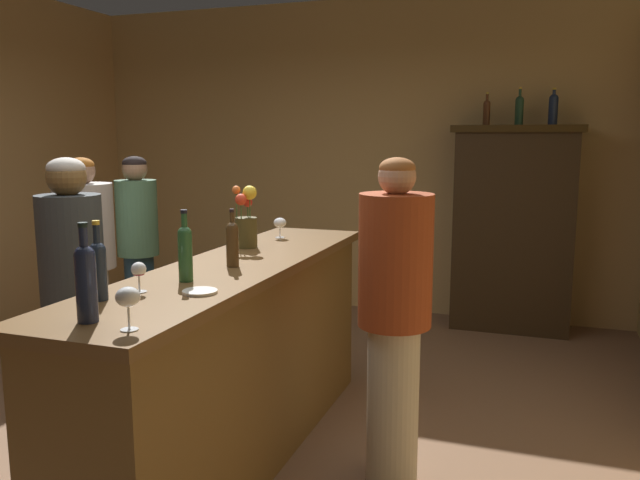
{
  "coord_description": "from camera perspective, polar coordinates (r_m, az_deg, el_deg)",
  "views": [
    {
      "loc": [
        1.8,
        -2.92,
        1.67
      ],
      "look_at": [
        0.81,
        -0.1,
        1.19
      ],
      "focal_mm": 35.82,
      "sensor_mm": 36.0,
      "label": 1
    }
  ],
  "objects": [
    {
      "name": "display_bottle_midleft",
      "position": [
        5.69,
        17.38,
        11.11
      ],
      "size": [
        0.07,
        0.07,
        0.31
      ],
      "color": "#1B3723",
      "rests_on": "display_cabinet"
    },
    {
      "name": "floor",
      "position": [
        3.82,
        -11.6,
        -16.93
      ],
      "size": [
        7.85,
        7.85,
        0.0
      ],
      "primitive_type": "plane",
      "color": "brown",
      "rests_on": "ground"
    },
    {
      "name": "patron_redhead",
      "position": [
        4.6,
        -20.13,
        -1.87
      ],
      "size": [
        0.39,
        0.39,
        1.54
      ],
      "rotation": [
        0.0,
        0.0,
        -0.67
      ],
      "color": "#A29487",
      "rests_on": "ground"
    },
    {
      "name": "flower_arrangement",
      "position": [
        3.65,
        -6.61,
        1.62
      ],
      "size": [
        0.14,
        0.15,
        0.36
      ],
      "color": "#433C1C",
      "rests_on": "bar_counter"
    },
    {
      "name": "patron_tall",
      "position": [
        5.03,
        -15.93,
        -0.53
      ],
      "size": [
        0.31,
        0.31,
        1.53
      ],
      "rotation": [
        0.0,
        0.0,
        -0.57
      ],
      "color": "#1D3547",
      "rests_on": "ground"
    },
    {
      "name": "patron_near_entrance",
      "position": [
        3.73,
        -21.18,
        -3.9
      ],
      "size": [
        0.34,
        0.34,
        1.56
      ],
      "rotation": [
        0.0,
        0.0,
        0.15
      ],
      "color": "#3F5D55",
      "rests_on": "ground"
    },
    {
      "name": "wine_bottle_malbec",
      "position": [
        3.12,
        -7.84,
        -0.17
      ],
      "size": [
        0.06,
        0.06,
        0.28
      ],
      "color": "#452F18",
      "rests_on": "bar_counter"
    },
    {
      "name": "cheese_plate",
      "position": [
        2.64,
        -10.68,
        -4.56
      ],
      "size": [
        0.14,
        0.14,
        0.01
      ],
      "primitive_type": "cylinder",
      "color": "white",
      "rests_on": "bar_counter"
    },
    {
      "name": "display_bottle_left",
      "position": [
        5.7,
        14.67,
        11.08
      ],
      "size": [
        0.06,
        0.06,
        0.28
      ],
      "color": "#4A2814",
      "rests_on": "display_cabinet"
    },
    {
      "name": "wine_bottle_syrah",
      "position": [
        2.31,
        -20.19,
        -3.26
      ],
      "size": [
        0.07,
        0.07,
        0.34
      ],
      "color": "#1C233F",
      "rests_on": "bar_counter"
    },
    {
      "name": "wine_glass_mid",
      "position": [
        2.17,
        -16.78,
        -4.99
      ],
      "size": [
        0.08,
        0.08,
        0.15
      ],
      "color": "white",
      "rests_on": "bar_counter"
    },
    {
      "name": "bar_counter",
      "position": [
        3.35,
        -7.55,
        -10.82
      ],
      "size": [
        0.59,
        2.53,
        1.04
      ],
      "color": "brown",
      "rests_on": "ground"
    },
    {
      "name": "display_bottle_center",
      "position": [
        5.68,
        20.12,
        11.02
      ],
      "size": [
        0.08,
        0.08,
        0.3
      ],
      "color": "#17223B",
      "rests_on": "display_cabinet"
    },
    {
      "name": "wine_bottle_rose",
      "position": [
        2.84,
        -11.95,
        -0.89
      ],
      "size": [
        0.06,
        0.06,
        0.32
      ],
      "color": "#25522B",
      "rests_on": "bar_counter"
    },
    {
      "name": "wine_glass_rear",
      "position": [
        3.99,
        -3.6,
        1.5
      ],
      "size": [
        0.08,
        0.08,
        0.13
      ],
      "color": "white",
      "rests_on": "bar_counter"
    },
    {
      "name": "bartender",
      "position": [
        3.04,
        6.67,
        -6.27
      ],
      "size": [
        0.35,
        0.35,
        1.58
      ],
      "rotation": [
        0.0,
        0.0,
        2.99
      ],
      "color": "#B7AC95",
      "rests_on": "ground"
    },
    {
      "name": "wall_back",
      "position": [
        6.27,
        2.6,
        7.37
      ],
      "size": [
        5.39,
        0.12,
        2.94
      ],
      "primitive_type": "cube",
      "color": "tan",
      "rests_on": "ground"
    },
    {
      "name": "wine_bottle_chardonnay",
      "position": [
        2.6,
        -19.2,
        -2.28
      ],
      "size": [
        0.06,
        0.06,
        0.31
      ],
      "color": "#1B2536",
      "rests_on": "bar_counter"
    },
    {
      "name": "display_cabinet",
      "position": [
        5.73,
        16.89,
        1.27
      ],
      "size": [
        1.07,
        0.46,
        1.76
      ],
      "color": "black",
      "rests_on": "ground"
    },
    {
      "name": "wine_glass_front",
      "position": [
        2.69,
        -15.89,
        -2.71
      ],
      "size": [
        0.06,
        0.06,
        0.13
      ],
      "color": "white",
      "rests_on": "bar_counter"
    }
  ]
}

